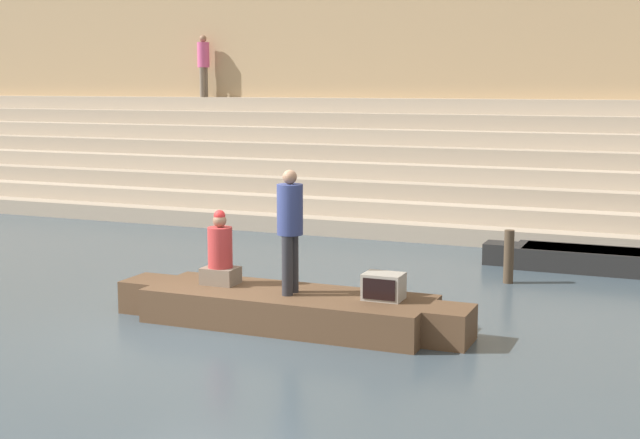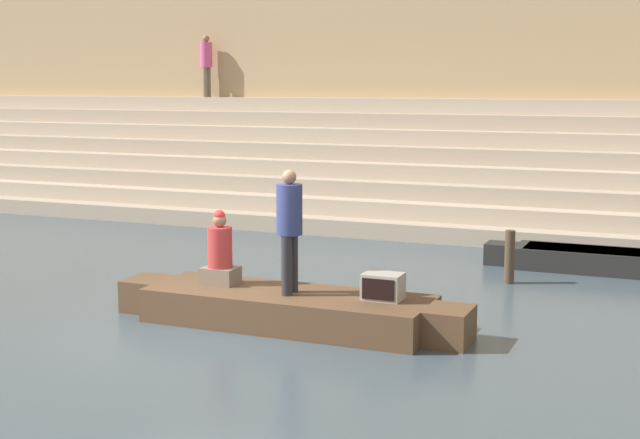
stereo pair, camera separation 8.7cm
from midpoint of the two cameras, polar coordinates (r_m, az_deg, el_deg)
The scene contains 10 objects.
ground_plane at distance 12.79m, azimuth -7.57°, elevation -7.24°, with size 120.00×120.00×0.00m, color #3D4C56.
ghat_steps at distance 22.71m, azimuth 6.53°, elevation 2.58°, with size 36.00×4.62×3.10m.
back_wall at distance 24.77m, azimuth 8.14°, elevation 11.42°, with size 34.20×1.28×9.47m.
rowboat_main at distance 13.03m, azimuth -2.23°, elevation -5.67°, with size 5.40×1.51×0.50m.
person_standing at distance 12.68m, azimuth -2.13°, elevation -0.23°, with size 0.37×0.37×1.80m.
person_rowing at distance 13.50m, azimuth -6.59°, elevation -2.26°, with size 0.52×0.41×1.13m.
tv_set at distance 12.53m, azimuth 3.89°, elevation -4.30°, with size 0.55×0.42×0.37m.
moored_boat_shore at distance 17.50m, azimuth 19.14°, elevation -2.58°, with size 5.45×1.02×0.41m.
mooring_post at distance 16.05m, azimuth 11.83°, elevation -2.34°, with size 0.18×0.18×0.95m, color #473828.
person_on_steps at distance 26.63m, azimuth -7.56°, elevation 10.00°, with size 0.35×0.35×1.79m.
Camera 1 is at (6.17, -10.63, 3.49)m, focal length 50.00 mm.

